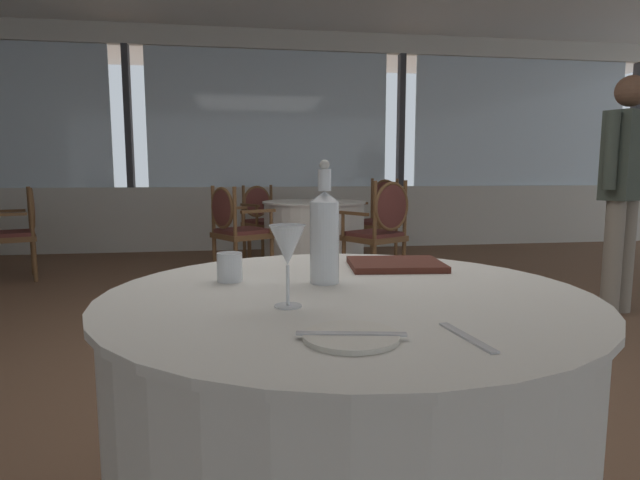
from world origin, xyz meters
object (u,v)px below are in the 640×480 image
at_px(dining_chair_1_0, 381,225).
at_px(dining_chair_1_1, 378,213).
at_px(side_plate, 351,336).
at_px(water_bottle, 324,234).
at_px(dining_chair_1_3, 235,225).
at_px(dining_chair_0_1, 18,226).
at_px(dining_chair_1_2, 263,216).
at_px(wine_glass, 288,247).
at_px(diner_person_0, 625,180).
at_px(water_tumbler, 230,267).
at_px(menu_book, 396,264).

distance_m(dining_chair_1_0, dining_chair_1_1, 1.39).
bearing_deg(dining_chair_1_0, side_plate, 132.35).
xyz_separation_m(water_bottle, dining_chair_1_3, (-0.28, 3.54, -0.33)).
distance_m(dining_chair_0_1, dining_chair_1_2, 2.58).
xyz_separation_m(water_bottle, wine_glass, (-0.13, -0.25, 0.00)).
xyz_separation_m(dining_chair_0_1, dining_chair_1_0, (3.43, -0.78, 0.04)).
xyz_separation_m(dining_chair_1_0, diner_person_0, (1.48, -1.22, 0.43)).
xyz_separation_m(wine_glass, dining_chair_1_1, (1.52, 4.80, -0.32)).
bearing_deg(wine_glass, dining_chair_1_2, 88.04).
bearing_deg(water_bottle, dining_chair_1_0, 71.69).
distance_m(dining_chair_1_0, diner_person_0, 1.96).
bearing_deg(diner_person_0, wine_glass, -75.75).
height_order(side_plate, water_tumbler, water_tumbler).
bearing_deg(water_bottle, menu_book, 36.62).
bearing_deg(dining_chair_1_3, dining_chair_1_0, -45.30).
relative_size(side_plate, dining_chair_1_3, 0.20).
height_order(side_plate, dining_chair_1_2, dining_chair_1_2).
height_order(menu_book, dining_chair_1_1, dining_chair_1_1).
distance_m(dining_chair_1_1, dining_chair_1_3, 1.95).
distance_m(water_tumbler, dining_chair_1_3, 3.48).
relative_size(side_plate, dining_chair_0_1, 0.20).
bearing_deg(dining_chair_1_3, dining_chair_1_2, 44.99).
height_order(water_tumbler, menu_book, water_tumbler).
bearing_deg(dining_chair_1_3, water_tumbler, -121.02).
height_order(side_plate, dining_chair_1_1, dining_chair_1_1).
height_order(water_bottle, dining_chair_1_0, water_bottle).
distance_m(menu_book, dining_chair_0_1, 4.62).
distance_m(water_bottle, dining_chair_1_1, 4.77).
height_order(dining_chair_0_1, dining_chair_1_3, dining_chair_1_3).
bearing_deg(dining_chair_1_1, dining_chair_1_2, -44.66).
bearing_deg(water_bottle, side_plate, -93.56).
xyz_separation_m(water_tumbler, dining_chair_1_3, (-0.01, 3.47, -0.23)).
bearing_deg(dining_chair_1_0, dining_chair_1_2, -0.00).
bearing_deg(dining_chair_1_3, side_plate, -117.73).
height_order(wine_glass, dining_chair_1_3, wine_glass).
height_order(water_tumbler, dining_chair_0_1, dining_chair_0_1).
bearing_deg(water_bottle, dining_chair_1_2, 89.43).
relative_size(menu_book, dining_chair_1_3, 0.32).
height_order(side_plate, dining_chair_0_1, dining_chair_0_1).
relative_size(side_plate, wine_glass, 0.96).
relative_size(water_bottle, dining_chair_1_3, 0.38).
bearing_deg(menu_book, dining_chair_0_1, 130.45).
bearing_deg(diner_person_0, water_tumbler, -81.26).
distance_m(wine_glass, dining_chair_0_1, 4.81).
bearing_deg(water_tumbler, dining_chair_1_1, 69.74).
distance_m(side_plate, dining_chair_1_1, 5.25).
relative_size(menu_book, diner_person_0, 0.17).
xyz_separation_m(side_plate, dining_chair_1_3, (-0.25, 4.04, -0.20)).
relative_size(water_bottle, menu_book, 1.16).
relative_size(dining_chair_1_2, diner_person_0, 0.51).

